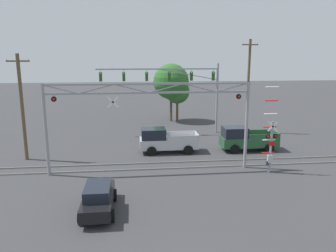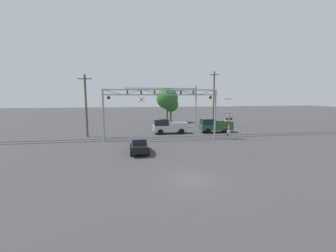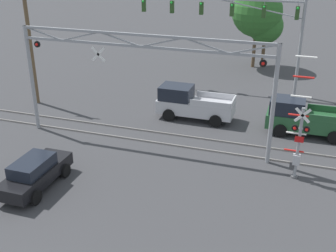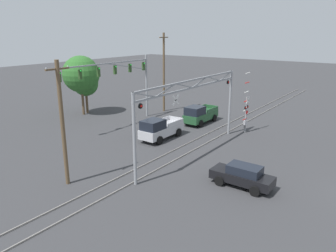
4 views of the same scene
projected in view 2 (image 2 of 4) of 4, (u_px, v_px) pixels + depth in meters
The scene contains 13 objects.
ground_plane at pixel (190, 180), 15.82m from camera, with size 200.00×200.00×0.00m, color #38383A.
rail_track_near at pixel (161, 139), 30.25m from camera, with size 80.00×0.08×0.10m, color gray.
rail_track_far at pixel (160, 137), 31.65m from camera, with size 80.00×0.08×0.10m, color gray.
crossing_gantry at pixel (161, 104), 29.32m from camera, with size 15.07×0.28×6.68m.
crossing_signal_mast at pixel (229, 124), 29.98m from camera, with size 1.13×0.35×6.45m.
traffic_signal_span at pixel (175, 97), 41.51m from camera, with size 13.31×0.39×7.78m.
pickup_truck_lead at pixel (168, 127), 34.78m from camera, with size 5.22×2.15×2.23m.
pickup_truck_following at pixel (214, 126), 35.80m from camera, with size 5.18×2.15×2.23m.
sedan_waiting at pixel (139, 145), 23.20m from camera, with size 1.88×4.36×1.61m.
utility_pole_left at pixel (86, 105), 31.59m from camera, with size 1.80×0.28×8.77m.
utility_pole_right at pixel (214, 98), 42.68m from camera, with size 1.80×0.28×10.35m.
background_tree_beyond_span at pixel (167, 98), 48.58m from camera, with size 4.68×4.68×7.60m.
background_tree_far_left_verge at pixel (171, 104), 49.18m from camera, with size 3.28×3.28×5.59m.
Camera 2 is at (-4.11, -14.68, 5.90)m, focal length 24.00 mm.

